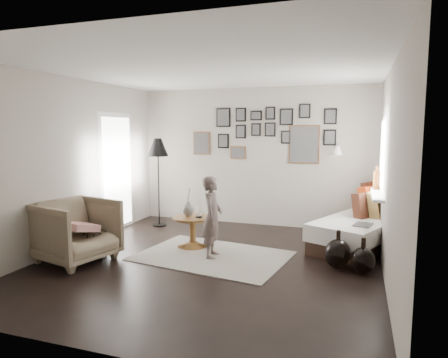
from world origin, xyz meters
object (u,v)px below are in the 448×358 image
(floor_lamp, at_px, (158,151))
(magazine_basket, at_px, (95,245))
(daybed, at_px, (363,225))
(demijohn_small, at_px, (363,261))
(armchair, at_px, (76,231))
(child, at_px, (212,217))
(demijohn_large, at_px, (338,254))
(vase, at_px, (188,207))
(pedestal_table, at_px, (193,233))

(floor_lamp, height_order, magazine_basket, floor_lamp)
(daybed, distance_m, demijohn_small, 1.37)
(daybed, xyz_separation_m, magazine_basket, (-3.61, -1.87, -0.14))
(armchair, height_order, child, child)
(demijohn_small, xyz_separation_m, child, (-2.04, 0.04, 0.41))
(magazine_basket, bearing_deg, demijohn_small, 8.09)
(floor_lamp, bearing_deg, armchair, -92.49)
(demijohn_large, distance_m, demijohn_small, 0.33)
(vase, xyz_separation_m, daybed, (2.57, 0.96, -0.29))
(demijohn_large, xyz_separation_m, child, (-1.73, -0.08, 0.38))
(magazine_basket, bearing_deg, child, 19.21)
(vase, distance_m, demijohn_small, 2.64)
(vase, bearing_deg, child, -34.48)
(daybed, xyz_separation_m, floor_lamp, (-3.65, 0.13, 1.10))
(floor_lamp, bearing_deg, demijohn_large, -22.28)
(vase, xyz_separation_m, armchair, (-1.18, -1.14, -0.19))
(daybed, height_order, demijohn_large, daybed)
(daybed, height_order, magazine_basket, daybed)
(daybed, bearing_deg, vase, -135.66)
(demijohn_large, distance_m, child, 1.77)
(daybed, relative_size, child, 1.92)
(demijohn_large, xyz_separation_m, demijohn_small, (0.31, -0.12, -0.02))
(demijohn_large, bearing_deg, daybed, 75.88)
(armchair, relative_size, demijohn_small, 2.03)
(demijohn_small, bearing_deg, pedestal_table, 171.28)
(demijohn_large, bearing_deg, pedestal_table, 173.15)
(child, bearing_deg, daybed, -65.09)
(magazine_basket, xyz_separation_m, child, (1.58, 0.55, 0.40))
(daybed, height_order, child, child)
(pedestal_table, xyz_separation_m, demijohn_large, (2.18, -0.26, -0.03))
(magazine_basket, height_order, demijohn_large, demijohn_large)
(daybed, xyz_separation_m, demijohn_large, (-0.31, -1.24, -0.13))
(vase, xyz_separation_m, demijohn_small, (2.57, -0.40, -0.45))
(daybed, bearing_deg, demijohn_small, -66.16)
(pedestal_table, xyz_separation_m, child, (0.45, -0.35, 0.36))
(pedestal_table, distance_m, magazine_basket, 1.44)
(daybed, distance_m, floor_lamp, 3.82)
(daybed, height_order, demijohn_small, daybed)
(armchair, xyz_separation_m, child, (1.71, 0.77, 0.15))
(pedestal_table, bearing_deg, daybed, 21.41)
(demijohn_large, bearing_deg, child, -177.21)
(vase, bearing_deg, daybed, 20.41)
(vase, height_order, demijohn_large, vase)
(armchair, height_order, floor_lamp, floor_lamp)
(floor_lamp, relative_size, magazine_basket, 4.19)
(demijohn_large, bearing_deg, vase, 172.89)
(daybed, relative_size, demijohn_large, 4.37)
(vase, relative_size, demijohn_large, 0.86)
(pedestal_table, relative_size, child, 0.53)
(armchair, relative_size, child, 0.81)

